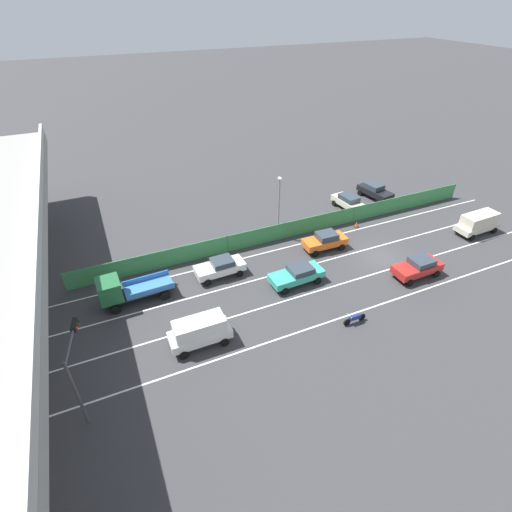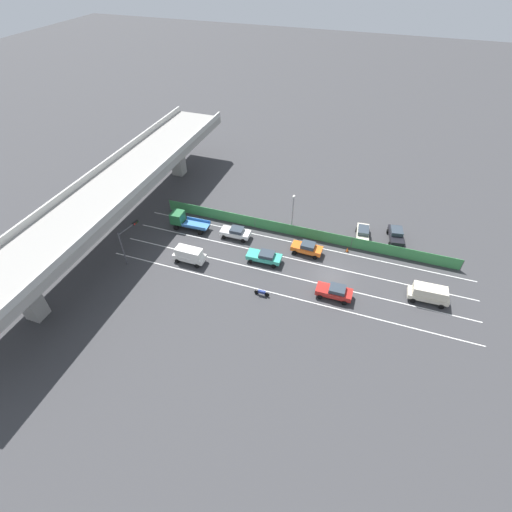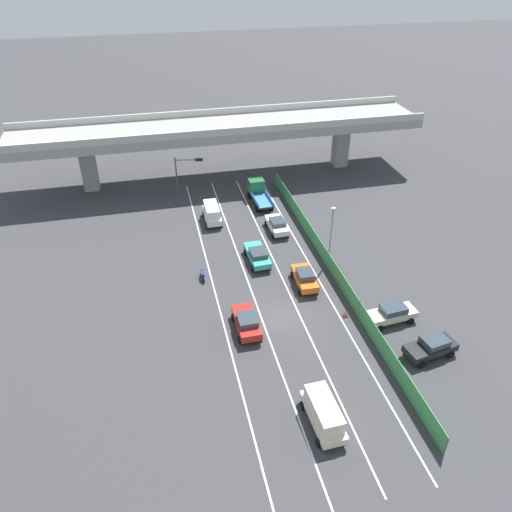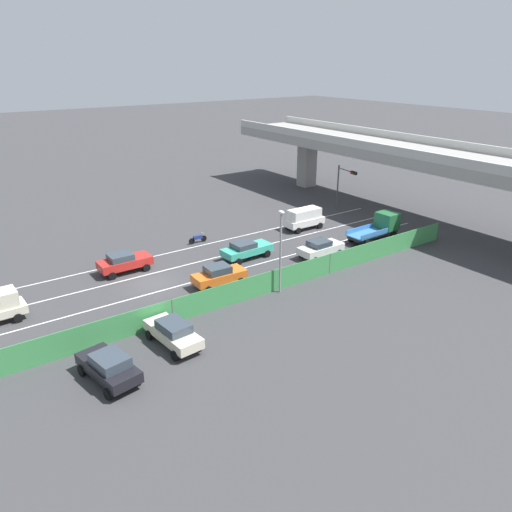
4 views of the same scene
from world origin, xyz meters
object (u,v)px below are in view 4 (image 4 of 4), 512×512
Objects in this scene: flatbed_truck_blue at (381,226)px; traffic_light at (344,180)px; car_taxi_teal at (246,249)px; parked_sedan_dark at (109,366)px; car_taxi_orange at (219,275)px; car_sedan_red at (124,262)px; parked_sedan_cream at (173,332)px; car_sedan_white at (320,248)px; street_lamp at (281,243)px; traffic_cone at (170,311)px; car_van_white at (304,218)px; motorcycle at (198,238)px.

flatbed_truck_blue is 9.63m from traffic_light.
parked_sedan_dark reaches higher than car_taxi_teal.
car_sedan_red is at bearing -143.66° from car_taxi_orange.
car_taxi_orange is 13.49m from parked_sedan_dark.
car_taxi_teal is 1.04× the size of parked_sedan_dark.
car_sedan_red is at bearing -108.41° from car_taxi_teal.
parked_sedan_dark is 4.74m from parked_sedan_cream.
street_lamp is (3.59, -7.41, 3.12)m from car_sedan_white.
traffic_cone is (9.08, -0.24, -0.60)m from car_sedan_red.
car_van_white is at bearing 118.22° from parked_sedan_dark.
flatbed_truck_blue is 1.27× the size of parked_sedan_dark.
car_van_white is at bearing 120.61° from parked_sedan_cream.
parked_sedan_cream is at bearing -33.67° from motorcycle.
parked_sedan_dark is (7.35, -30.31, -0.35)m from flatbed_truck_blue.
car_sedan_red is at bearing -105.59° from flatbed_truck_blue.
car_sedan_red is (-6.91, -5.08, -0.00)m from car_taxi_orange.
parked_sedan_cream is 0.71× the size of street_lamp.
flatbed_truck_blue is at bearing 95.67° from traffic_cone.
motorcycle is 19.08m from traffic_light.
car_sedan_red is at bearing 178.49° from traffic_cone.
car_sedan_white is 16.09m from traffic_cone.
traffic_light is at bearing 127.92° from car_sedan_white.
parked_sedan_cream is 32.72m from traffic_light.
street_lamp is at bearing -47.22° from car_van_white.
traffic_light is (-5.37, 17.16, 2.90)m from car_taxi_teal.
car_taxi_orange is 2.20× the size of motorcycle.
car_van_white is at bearing 76.31° from motorcycle.
car_sedan_red is (-3.36, -10.10, 0.05)m from car_taxi_teal.
parked_sedan_cream is 0.88× the size of traffic_light.
street_lamp is at bearing 102.14° from parked_sedan_cream.
street_lamp is 9.34× the size of traffic_cone.
car_taxi_orange is 0.74× the size of flatbed_truck_blue.
parked_sedan_dark is 0.86× the size of traffic_light.
parked_sedan_cream is (12.71, -21.49, -0.30)m from car_van_white.
car_van_white is (0.05, 19.69, 0.30)m from car_sedan_red.
car_sedan_white is 2.24× the size of motorcycle.
street_lamp is (3.67, 3.22, 3.08)m from car_taxi_orange.
car_sedan_red is 27.48m from traffic_light.
flatbed_truck_blue reaches higher than car_van_white.
traffic_light is at bearing 94.22° from car_sedan_red.
car_sedan_white reaches higher than traffic_cone.
parked_sedan_dark is (16.71, -14.86, 0.48)m from motorcycle.
motorcycle is 0.42× the size of parked_sedan_cream.
flatbed_truck_blue reaches higher than parked_sedan_dark.
car_taxi_teal is at bearing -72.63° from traffic_light.
car_van_white is at bearing -74.80° from traffic_light.
car_sedan_white is at bearing 108.23° from parked_sedan_cream.
street_lamp is 9.42m from traffic_cone.
motorcycle reaches higher than traffic_cone.
motorcycle is (-2.73, -11.20, -0.77)m from car_van_white.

